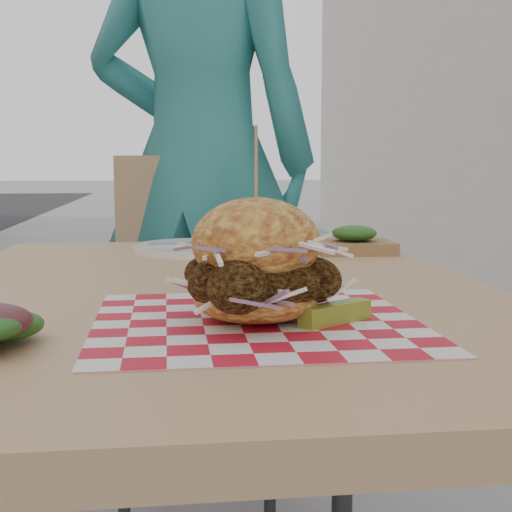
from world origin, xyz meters
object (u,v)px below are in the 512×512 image
object	(u,v)px
diner	(200,160)
patio_chair	(192,300)
patio_table	(213,337)
sandwich	(256,268)

from	to	relation	value
diner	patio_chair	xyz separation A→B (m)	(-0.04, -0.15, -0.39)
patio_chair	diner	bearing A→B (deg)	76.94
patio_table	patio_chair	bearing A→B (deg)	90.01
sandwich	patio_chair	bearing A→B (deg)	91.53
diner	patio_chair	bearing A→B (deg)	96.61
patio_table	sandwich	xyz separation A→B (m)	(0.03, -0.26, 0.14)
diner	patio_chair	size ratio (longest dim) A/B	1.98
patio_chair	patio_table	bearing A→B (deg)	-90.09
patio_table	patio_chair	size ratio (longest dim) A/B	1.26
patio_table	sandwich	world-z (taller)	sandwich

